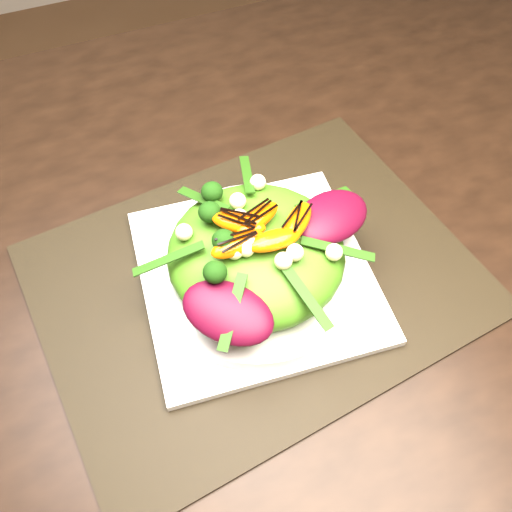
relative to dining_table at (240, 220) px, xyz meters
name	(u,v)px	position (x,y,z in m)	size (l,w,h in m)	color
floor	(247,410)	(0.00, 0.00, -0.73)	(4.00, 4.00, 0.01)	brown
dining_table	(240,220)	(0.00, 0.00, 0.00)	(1.60, 0.90, 0.75)	black
placemat	(256,278)	(-0.02, -0.11, 0.02)	(0.49, 0.38, 0.00)	black
plate_base	(256,275)	(-0.02, -0.11, 0.03)	(0.26, 0.26, 0.01)	silver
salad_bowl	(256,268)	(-0.02, -0.11, 0.04)	(0.25, 0.25, 0.02)	silver
lettuce_mound	(256,253)	(-0.02, -0.11, 0.07)	(0.20, 0.20, 0.07)	#447916
radicchio_leaf	(332,216)	(0.07, -0.11, 0.10)	(0.10, 0.06, 0.02)	#3D0616
orange_segment	(244,210)	(-0.02, -0.08, 0.11)	(0.06, 0.02, 0.02)	#F15003
broccoli_floret	(178,225)	(-0.09, -0.06, 0.11)	(0.03, 0.03, 0.03)	black
macadamia_nut	(296,261)	(0.00, -0.16, 0.11)	(0.02, 0.02, 0.02)	#F3EDAB
balsamic_drizzle	(244,205)	(-0.02, -0.08, 0.12)	(0.04, 0.00, 0.00)	black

